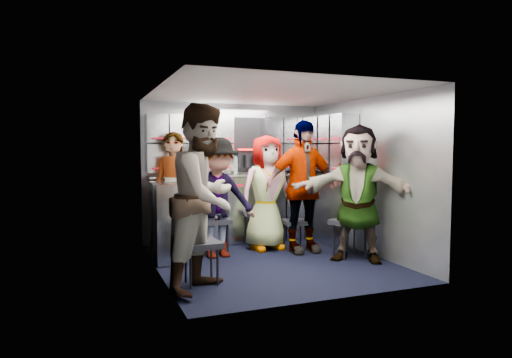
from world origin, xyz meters
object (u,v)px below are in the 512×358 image
object	(u,v)px
jump_seat_mid_right	(296,223)
attendant_arc_e	(358,193)
jump_seat_center	(262,217)
attendant_arc_c	(267,193)
jump_seat_mid_left	(214,223)
attendant_arc_a	(205,198)
jump_seat_near_right	(350,224)
attendant_standing	(174,193)
jump_seat_near_left	(201,246)
attendant_arc_d	(302,187)
attendant_arc_b	(218,198)

from	to	relation	value
jump_seat_mid_right	attendant_arc_e	size ratio (longest dim) A/B	0.24
jump_seat_center	attendant_arc_c	distance (m)	0.41
attendant_arc_e	attendant_arc_c	bearing A→B (deg)	169.55
jump_seat_mid_left	attendant_arc_e	size ratio (longest dim) A/B	0.28
jump_seat_center	jump_seat_mid_right	distance (m)	0.51
jump_seat_mid_left	attendant_arc_a	size ratio (longest dim) A/B	0.26
jump_seat_mid_left	jump_seat_near_right	distance (m)	1.79
attendant_standing	attendant_arc_c	size ratio (longest dim) A/B	1.03
jump_seat_near_left	attendant_arc_a	xyz separation A→B (m)	(-0.00, -0.18, 0.53)
jump_seat_mid_right	attendant_arc_e	xyz separation A→B (m)	(0.45, -0.86, 0.50)
jump_seat_mid_right	attendant_arc_d	size ratio (longest dim) A/B	0.23
jump_seat_near_right	attendant_arc_a	distance (m)	2.25
jump_seat_center	attendant_arc_b	xyz separation A→B (m)	(-0.78, -0.40, 0.35)
jump_seat_near_right	jump_seat_center	bearing A→B (deg)	129.06
attendant_arc_a	attendant_arc_c	bearing A→B (deg)	4.26
attendant_arc_a	jump_seat_center	bearing A→B (deg)	7.47
jump_seat_mid_left	jump_seat_mid_right	distance (m)	1.17
jump_seat_center	jump_seat_mid_left	bearing A→B (deg)	-164.24
attendant_standing	attendant_arc_d	bearing A→B (deg)	18.72
attendant_arc_d	attendant_arc_e	size ratio (longest dim) A/B	1.04
attendant_standing	attendant_arc_a	world-z (taller)	attendant_arc_a
jump_seat_near_left	attendant_arc_c	world-z (taller)	attendant_arc_c
jump_seat_near_left	jump_seat_near_right	xyz separation A→B (m)	(2.10, 0.46, 0.04)
attendant_arc_c	attendant_arc_d	bearing A→B (deg)	-45.45
jump_seat_mid_left	attendant_arc_e	distance (m)	1.93
jump_seat_center	attendant_standing	distance (m)	1.33
jump_seat_mid_left	attendant_standing	world-z (taller)	attendant_standing
attendant_arc_b	jump_seat_near_right	bearing A→B (deg)	-23.96
jump_seat_near_left	attendant_standing	xyz separation A→B (m)	(-0.00, 1.46, 0.42)
jump_seat_mid_right	jump_seat_near_right	distance (m)	0.82
jump_seat_mid_right	attendant_arc_d	bearing A→B (deg)	-90.00
jump_seat_center	jump_seat_near_right	distance (m)	1.31
jump_seat_mid_right	attendant_arc_b	size ratio (longest dim) A/B	0.26
attendant_standing	attendant_arc_c	distance (m)	1.28
attendant_arc_e	attendant_arc_a	bearing A→B (deg)	-127.14
jump_seat_center	attendant_arc_a	xyz separation A→B (m)	(-1.27, -1.66, 0.51)
attendant_arc_b	attendant_arc_c	size ratio (longest dim) A/B	0.98
attendant_arc_b	attendant_arc_c	distance (m)	0.81
attendant_arc_e	attendant_arc_d	bearing A→B (deg)	163.82
attendant_arc_e	jump_seat_center	bearing A→B (deg)	165.08
jump_seat_near_right	attendant_arc_b	size ratio (longest dim) A/B	0.34
jump_seat_near_left	jump_seat_center	world-z (taller)	jump_seat_center
attendant_standing	attendant_arc_b	size ratio (longest dim) A/B	1.05
attendant_arc_d	attendant_arc_b	bearing A→B (deg)	173.30
jump_seat_mid_left	attendant_arc_d	size ratio (longest dim) A/B	0.27
jump_seat_near_left	attendant_arc_d	bearing A→B (deg)	30.15
attendant_arc_a	attendant_arc_e	world-z (taller)	attendant_arc_a
jump_seat_near_left	jump_seat_center	distance (m)	1.95
attendant_arc_c	attendant_arc_d	size ratio (longest dim) A/B	0.89
attendant_arc_c	attendant_arc_e	size ratio (longest dim) A/B	0.93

